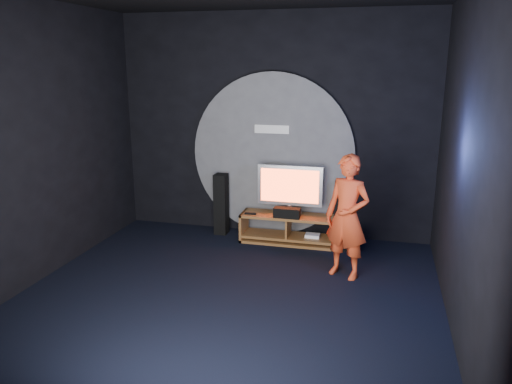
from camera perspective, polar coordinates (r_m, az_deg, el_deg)
floor at (r=6.11m, az=-3.30°, el=-11.97°), size 5.00×5.00×0.00m
back_wall at (r=7.94m, az=2.00°, el=7.50°), size 5.00×0.04×3.50m
front_wall at (r=3.33m, az=-16.83°, el=-3.15°), size 5.00×0.04×3.50m
left_wall at (r=6.75m, az=-24.30°, el=4.95°), size 0.04×5.00×3.50m
right_wall at (r=5.35m, az=22.87°, el=2.90°), size 0.04×5.00×3.50m
wall_disc_panel at (r=7.96m, az=1.89°, el=4.24°), size 2.60×0.11×2.60m
media_console at (r=7.79m, az=3.76°, el=-4.42°), size 1.48×0.45×0.45m
tv at (r=7.67m, az=3.89°, el=0.49°), size 1.01×0.22×0.76m
center_speaker at (r=7.56m, az=3.55°, el=-2.39°), size 0.40×0.15×0.15m
remote at (r=7.72m, az=-0.66°, el=-2.49°), size 0.18×0.05×0.02m
tower_speaker_left at (r=8.13m, az=-4.00°, el=-1.39°), size 0.20×0.22×0.99m
tower_speaker_right at (r=7.82m, az=9.68°, el=-2.21°), size 0.20×0.22×0.99m
subwoofer at (r=7.66m, az=10.75°, el=-5.25°), size 0.30×0.30×0.33m
player at (r=6.50m, az=10.38°, el=-2.82°), size 0.70×0.59×1.62m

